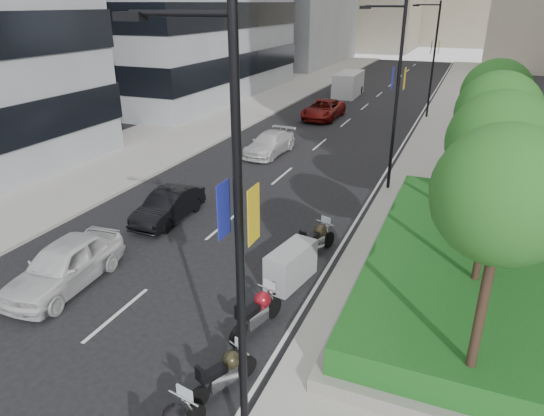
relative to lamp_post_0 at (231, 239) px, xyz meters
The scene contains 22 objects.
sidewalk_right 29.82m from the lamp_post_0, 80.49° to the left, with size 10.00×100.00×0.15m, color #9E9B93.
sidewalk_left 33.56m from the lamp_post_0, 119.10° to the left, with size 8.00×100.00×0.15m, color #9E9B93.
lane_edge 29.44m from the lamp_post_0, 90.88° to the left, with size 0.12×100.00×0.01m, color silver.
lane_centre 29.97m from the lamp_post_0, 101.01° to the left, with size 0.12×100.00×0.01m, color silver.
planter 11.73m from the lamp_post_0, 56.95° to the left, with size 10.00×14.00×0.40m, color gray.
hedge 11.50m from the lamp_post_0, 56.95° to the left, with size 9.40×13.40×0.80m, color #144616.
tree_0 5.30m from the lamp_post_0, 34.56° to the left, with size 2.80×2.80×6.30m.
tree_1 8.25m from the lamp_post_0, 58.11° to the left, with size 2.80×2.80×6.30m.
tree_2 11.84m from the lamp_post_0, 68.40° to the left, with size 2.80×2.80×6.30m.
tree_3 15.62m from the lamp_post_0, 73.81° to the left, with size 2.80×2.80×6.30m.
lamp_post_0 is the anchor object (origin of this frame).
lamp_post_1 17.00m from the lamp_post_0, 90.00° to the left, with size 2.34×0.45×9.00m.
lamp_post_2 35.00m from the lamp_post_0, 90.00° to the left, with size 2.34×0.45×9.00m.
motorcycle_3 4.86m from the lamp_post_0, 126.73° to the left, with size 1.00×1.97×1.04m.
motorcycle_4 6.10m from the lamp_post_0, 108.51° to the left, with size 0.86×2.28×1.16m.
motorcycle_5 8.20m from the lamp_post_0, 101.15° to the left, with size 1.25×2.27×1.31m.
motorcycle_6 10.14m from the lamp_post_0, 97.38° to the left, with size 1.03×2.23×1.16m.
car_a 10.02m from the lamp_post_0, 155.75° to the left, with size 1.89×4.69×1.60m, color white.
car_b 13.30m from the lamp_post_0, 130.15° to the left, with size 1.43×4.09×1.35m, color black.
car_c 22.53m from the lamp_post_0, 110.97° to the left, with size 1.91×4.70×1.36m, color silver.
car_d 32.91m from the lamp_post_0, 103.74° to the left, with size 2.53×5.49×1.52m, color maroon.
delivery_van 43.70m from the lamp_post_0, 101.25° to the left, with size 2.26×5.63×2.34m.
Camera 1 is at (7.67, -5.69, 8.85)m, focal length 32.00 mm.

